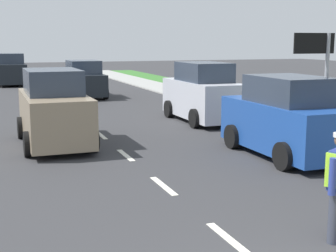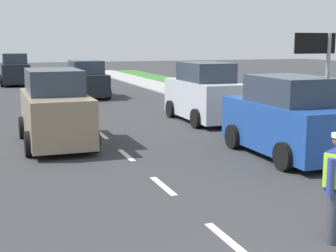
% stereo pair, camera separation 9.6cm
% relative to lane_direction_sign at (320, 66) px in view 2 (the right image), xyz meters
% --- Properties ---
extents(ground_plane, '(96.00, 96.00, 0.00)m').
position_rel_lane_direction_sign_xyz_m(ground_plane, '(-4.36, 14.50, -2.41)').
color(ground_plane, '#333335').
extents(sidewalk_right, '(2.40, 72.00, 0.14)m').
position_rel_lane_direction_sign_xyz_m(sidewalk_right, '(2.84, 3.50, -2.41)').
color(sidewalk_right, '#9E9E99').
rests_on(sidewalk_right, ground).
extents(lane_center_line, '(0.14, 46.40, 0.01)m').
position_rel_lane_direction_sign_xyz_m(lane_center_line, '(-4.36, 18.70, -2.40)').
color(lane_center_line, silver).
rests_on(lane_center_line, ground).
extents(lane_direction_sign, '(1.16, 0.11, 3.20)m').
position_rel_lane_direction_sign_xyz_m(lane_direction_sign, '(0.00, 0.00, 0.00)').
color(lane_direction_sign, gray).
rests_on(lane_direction_sign, ground).
extents(car_outgoing_far, '(2.03, 4.18, 1.99)m').
position_rel_lane_direction_sign_xyz_m(car_outgoing_far, '(-2.83, 16.35, -1.48)').
color(car_outgoing_far, black).
rests_on(car_outgoing_far, ground).
extents(car_oncoming_third, '(2.05, 4.13, 2.18)m').
position_rel_lane_direction_sign_xyz_m(car_oncoming_third, '(-6.09, 25.47, -1.39)').
color(car_oncoming_third, black).
rests_on(car_oncoming_third, ground).
extents(car_parked_far, '(1.94, 4.20, 2.22)m').
position_rel_lane_direction_sign_xyz_m(car_parked_far, '(-0.12, 6.69, -1.37)').
color(car_parked_far, silver).
rests_on(car_parked_far, ground).
extents(car_oncoming_lead, '(1.95, 4.27, 2.20)m').
position_rel_lane_direction_sign_xyz_m(car_oncoming_lead, '(-5.94, 4.28, -1.38)').
color(car_oncoming_lead, gray).
rests_on(car_oncoming_lead, ground).
extents(car_parked_curbside, '(2.02, 4.15, 2.11)m').
position_rel_lane_direction_sign_xyz_m(car_parked_curbside, '(-0.39, 0.69, -1.42)').
color(car_parked_curbside, '#1E4799').
rests_on(car_parked_curbside, ground).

